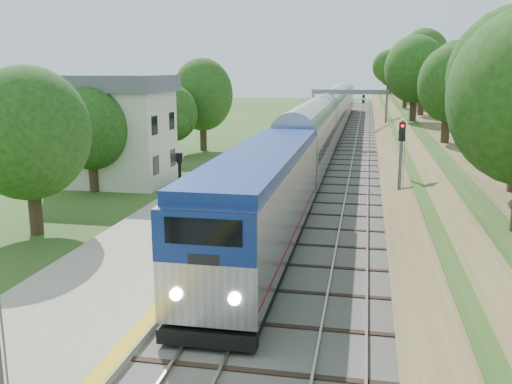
% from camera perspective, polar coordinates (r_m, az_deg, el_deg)
% --- Properties ---
extents(trackbed, '(9.50, 170.00, 0.28)m').
position_cam_1_polar(trackbed, '(69.83, 8.93, 5.19)').
color(trackbed, '#4C4944').
rests_on(trackbed, ground).
extents(platform, '(6.40, 68.00, 0.38)m').
position_cam_1_polar(platform, '(28.29, -9.52, -4.90)').
color(platform, gray).
rests_on(platform, ground).
extents(yellow_stripe, '(0.55, 68.00, 0.01)m').
position_cam_1_polar(yellow_stripe, '(27.39, -3.92, -4.90)').
color(yellow_stripe, gold).
rests_on(yellow_stripe, platform).
extents(embankment, '(10.64, 170.00, 11.70)m').
position_cam_1_polar(embankment, '(69.83, 15.88, 6.43)').
color(embankment, brown).
rests_on(embankment, ground).
extents(station_building, '(8.60, 6.60, 8.00)m').
position_cam_1_polar(station_building, '(43.62, -14.19, 6.13)').
color(station_building, white).
rests_on(station_building, ground).
extents(signal_gantry, '(8.40, 0.38, 6.20)m').
position_cam_1_polar(signal_gantry, '(64.41, 9.31, 8.84)').
color(signal_gantry, slate).
rests_on(signal_gantry, ground).
extents(trees_behind_platform, '(7.82, 53.32, 7.21)m').
position_cam_1_polar(trees_behind_platform, '(34.01, -16.52, 5.12)').
color(trees_behind_platform, '#332316').
rests_on(trees_behind_platform, ground).
extents(train, '(3.16, 105.09, 4.65)m').
position_cam_1_polar(train, '(66.98, 7.18, 6.94)').
color(train, black).
rests_on(train, trackbed).
extents(lamppost_far, '(0.44, 0.44, 4.49)m').
position_cam_1_polar(lamppost_far, '(25.53, -7.54, -1.60)').
color(lamppost_far, black).
rests_on(lamppost_far, platform).
extents(signal_farside, '(0.32, 0.25, 5.83)m').
position_cam_1_polar(signal_farside, '(29.54, 14.23, 2.58)').
color(signal_farside, slate).
rests_on(signal_farside, ground).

